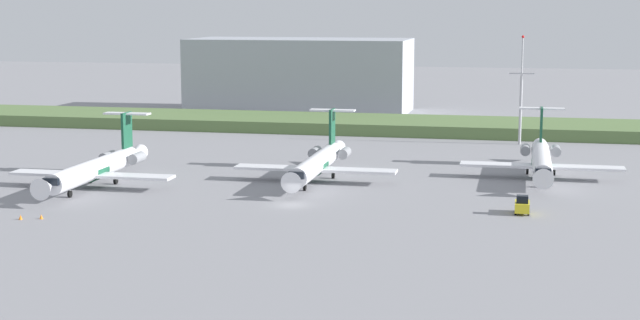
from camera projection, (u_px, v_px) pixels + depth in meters
The scene contains 10 objects.
ground_plane at pixel (338, 166), 146.19m from camera, with size 500.00×500.00×0.00m, color gray.
grass_berm at pixel (380, 125), 188.11m from camera, with size 320.00×20.00×2.27m, color #597542.
regional_jet_nearest at pixel (97, 168), 129.11m from camera, with size 22.81×31.00×9.00m.
regional_jet_second at pixel (318, 162), 133.59m from camera, with size 22.81×31.00×9.00m.
regional_jet_third at pixel (541, 160), 135.98m from camera, with size 22.81×31.00×9.00m.
antenna_mast at pixel (521, 99), 167.89m from camera, with size 4.40×0.50×19.28m.
distant_hangar at pixel (300, 75), 221.29m from camera, with size 50.61×22.16×16.94m, color #9EA3AD.
baggage_tug at pixel (522, 205), 111.98m from camera, with size 1.72×3.20×2.30m.
safety_cone_mid_marker at pixel (21, 217), 109.05m from camera, with size 0.44×0.44×0.55m, color orange.
safety_cone_rear_marker at pixel (41, 217), 109.36m from camera, with size 0.44×0.44×0.55m, color orange.
Camera 1 is at (27.44, -111.59, 24.10)m, focal length 53.32 mm.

